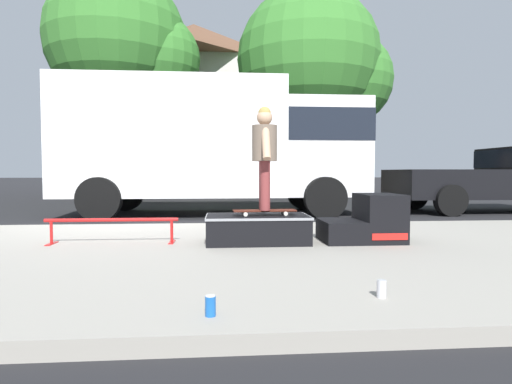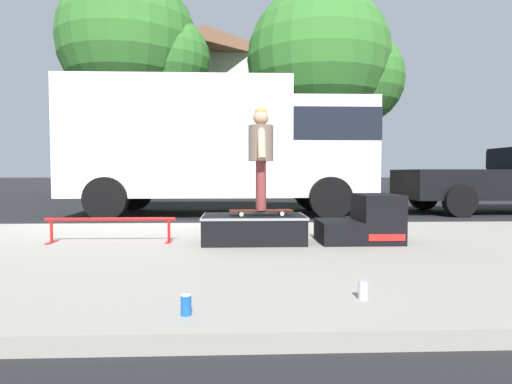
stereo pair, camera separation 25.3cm
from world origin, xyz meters
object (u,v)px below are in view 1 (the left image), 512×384
Objects in this scene: skateboard at (264,211)px; pickup_truck_black at (512,176)px; soda_can at (210,306)px; street_tree_main at (317,66)px; skater_kid at (265,149)px; soda_can_b at (381,289)px; grind_rail at (112,224)px; kicker_ramp at (367,222)px; box_truck at (216,142)px; skate_box at (257,228)px; street_tree_neighbour at (125,46)px.

pickup_truck_black is at bearing 35.63° from skateboard.
street_tree_main reaches higher than soda_can.
soda_can_b is (0.59, -2.35, -1.10)m from skater_kid.
grind_rail is at bearing 177.12° from skateboard.
street_tree_main is at bearing 79.47° from soda_can_b.
soda_can is 1.00× the size of soda_can_b.
grind_rail is 3.48m from soda_can_b.
skater_kid reaches higher than skateboard.
kicker_ramp is 1.25× the size of skateboard.
pickup_truck_black is at bearing 35.63° from skater_kid.
street_tree_main is (2.86, 9.84, 3.53)m from skater_kid.
box_truck is (-0.66, 4.76, 1.18)m from skateboard.
pickup_truck_black reaches higher than soda_can.
grind_rail is 0.23× the size of box_truck.
grind_rail reaches higher than soda_can.
kicker_ramp is 7.87× the size of soda_can_b.
skate_box is at bearing 171.53° from skateboard.
pickup_truck_black is (6.16, 7.19, 0.71)m from soda_can_b.
skateboard is 0.10× the size of street_tree_neighbour.
skate_box is at bearing -106.67° from street_tree_main.
grind_rail is 12.78× the size of soda_can_b.
skate_box is 0.22× the size of pickup_truck_black.
skater_kid reaches higher than soda_can.
kicker_ramp reaches higher than skate_box.
soda_can_b is at bearing -130.59° from pickup_truck_black.
soda_can is 10.50m from pickup_truck_black.
box_truck is at bearing 112.65° from kicker_ramp.
soda_can_b is 0.02× the size of street_tree_main.
grind_rail is 11.71m from street_tree_main.
kicker_ramp is 7.87× the size of soda_can.
skateboard is 0.76m from skater_kid.
skate_box is 0.18× the size of box_truck.
pickup_truck_black is (6.84, 4.82, 0.59)m from skate_box.
street_tree_neighbour is at bearing 118.01° from kicker_ramp.
soda_can is at bearing -134.50° from pickup_truck_black.
grind_rail is 10.96m from street_tree_neighbour.
kicker_ramp reaches higher than grind_rail.
soda_can is at bearing -75.30° from street_tree_neighbour.
skateboard is at bearing -82.06° from box_truck.
street_tree_neighbour reaches higher than soda_can.
soda_can_b is at bearing -74.05° from skate_box.
street_tree_neighbour is at bearing 111.56° from skateboard.
pickup_truck_black is at bearing -24.60° from street_tree_neighbour.
skate_box is 1.61× the size of skateboard.
skate_box is 1.79m from grind_rail.
street_tree_main is at bearing 74.54° from soda_can.
kicker_ramp is at bearing -67.35° from box_truck.
kicker_ramp is 2.48m from soda_can_b.
skateboard is (-1.32, -0.01, 0.15)m from kicker_ramp.
street_tree_main reaches higher than kicker_ramp.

